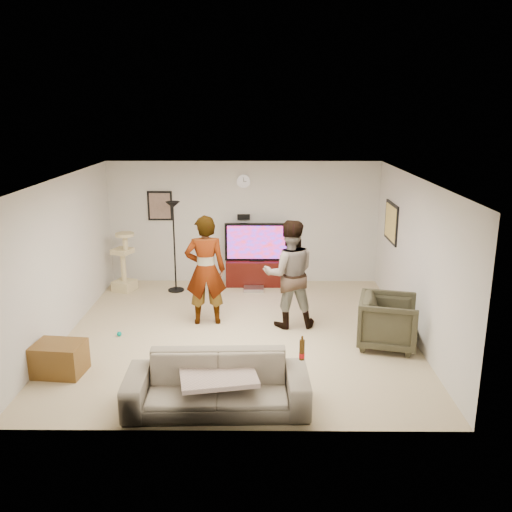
{
  "coord_description": "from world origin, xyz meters",
  "views": [
    {
      "loc": [
        0.34,
        -8.13,
        3.52
      ],
      "look_at": [
        0.27,
        0.2,
        1.24
      ],
      "focal_mm": 38.09,
      "sensor_mm": 36.0,
      "label": 1
    }
  ],
  "objects_px": {
    "person_left": "(205,270)",
    "armchair": "(388,322)",
    "cat_tree": "(123,262)",
    "side_table": "(59,359)",
    "floor_lamp": "(174,247)",
    "tv_stand": "(257,272)",
    "beer_bottle": "(302,350)",
    "sofa": "(217,384)",
    "tv": "(257,242)",
    "person_right": "(289,274)"
  },
  "relations": [
    {
      "from": "side_table",
      "to": "cat_tree",
      "type": "bearing_deg",
      "value": 89.45
    },
    {
      "from": "tv_stand",
      "to": "cat_tree",
      "type": "xyz_separation_m",
      "value": [
        -2.64,
        -0.39,
        0.33
      ]
    },
    {
      "from": "person_left",
      "to": "armchair",
      "type": "xyz_separation_m",
      "value": [
        2.85,
        -0.91,
        -0.53
      ]
    },
    {
      "from": "floor_lamp",
      "to": "person_left",
      "type": "xyz_separation_m",
      "value": [
        0.77,
        -1.66,
        0.03
      ]
    },
    {
      "from": "tv_stand",
      "to": "floor_lamp",
      "type": "height_order",
      "value": "floor_lamp"
    },
    {
      "from": "beer_bottle",
      "to": "person_left",
      "type": "bearing_deg",
      "value": 117.34
    },
    {
      "from": "person_left",
      "to": "cat_tree",
      "type": "bearing_deg",
      "value": -48.72
    },
    {
      "from": "armchair",
      "to": "beer_bottle",
      "type": "bearing_deg",
      "value": 155.13
    },
    {
      "from": "person_left",
      "to": "side_table",
      "type": "height_order",
      "value": "person_left"
    },
    {
      "from": "sofa",
      "to": "side_table",
      "type": "relative_size",
      "value": 3.32
    },
    {
      "from": "armchair",
      "to": "side_table",
      "type": "xyz_separation_m",
      "value": [
        -4.68,
        -0.93,
        -0.17
      ]
    },
    {
      "from": "tv",
      "to": "floor_lamp",
      "type": "bearing_deg",
      "value": -166.21
    },
    {
      "from": "cat_tree",
      "to": "side_table",
      "type": "height_order",
      "value": "cat_tree"
    },
    {
      "from": "sofa",
      "to": "beer_bottle",
      "type": "height_order",
      "value": "beer_bottle"
    },
    {
      "from": "floor_lamp",
      "to": "armchair",
      "type": "distance_m",
      "value": 4.47
    },
    {
      "from": "beer_bottle",
      "to": "armchair",
      "type": "height_order",
      "value": "beer_bottle"
    },
    {
      "from": "tv_stand",
      "to": "armchair",
      "type": "height_order",
      "value": "armchair"
    },
    {
      "from": "tv_stand",
      "to": "person_right",
      "type": "bearing_deg",
      "value": -75.88
    },
    {
      "from": "tv",
      "to": "side_table",
      "type": "relative_size",
      "value": 1.96
    },
    {
      "from": "tv_stand",
      "to": "person_left",
      "type": "height_order",
      "value": "person_left"
    },
    {
      "from": "tv",
      "to": "armchair",
      "type": "bearing_deg",
      "value": -55.94
    },
    {
      "from": "tv_stand",
      "to": "sofa",
      "type": "relative_size",
      "value": 0.57
    },
    {
      "from": "person_left",
      "to": "person_right",
      "type": "height_order",
      "value": "person_left"
    },
    {
      "from": "tv_stand",
      "to": "beer_bottle",
      "type": "distance_m",
      "value": 4.82
    },
    {
      "from": "tv_stand",
      "to": "side_table",
      "type": "xyz_separation_m",
      "value": [
        -2.67,
        -3.9,
        -0.04
      ]
    },
    {
      "from": "beer_bottle",
      "to": "side_table",
      "type": "height_order",
      "value": "beer_bottle"
    },
    {
      "from": "person_right",
      "to": "floor_lamp",
      "type": "bearing_deg",
      "value": -44.37
    },
    {
      "from": "armchair",
      "to": "side_table",
      "type": "relative_size",
      "value": 1.31
    },
    {
      "from": "cat_tree",
      "to": "person_right",
      "type": "bearing_deg",
      "value": -29.17
    },
    {
      "from": "person_left",
      "to": "sofa",
      "type": "relative_size",
      "value": 0.84
    },
    {
      "from": "cat_tree",
      "to": "sofa",
      "type": "height_order",
      "value": "cat_tree"
    },
    {
      "from": "cat_tree",
      "to": "side_table",
      "type": "xyz_separation_m",
      "value": [
        -0.03,
        -3.52,
        -0.37
      ]
    },
    {
      "from": "tv_stand",
      "to": "sofa",
      "type": "distance_m",
      "value": 4.78
    },
    {
      "from": "tv",
      "to": "person_left",
      "type": "distance_m",
      "value": 2.22
    },
    {
      "from": "cat_tree",
      "to": "floor_lamp",
      "type": "bearing_deg",
      "value": -0.46
    },
    {
      "from": "cat_tree",
      "to": "person_left",
      "type": "xyz_separation_m",
      "value": [
        1.8,
        -1.67,
        0.33
      ]
    },
    {
      "from": "tv_stand",
      "to": "person_right",
      "type": "distance_m",
      "value": 2.32
    },
    {
      "from": "tv",
      "to": "side_table",
      "type": "xyz_separation_m",
      "value": [
        -2.67,
        -3.9,
        -0.68
      ]
    },
    {
      "from": "floor_lamp",
      "to": "person_left",
      "type": "bearing_deg",
      "value": -65.09
    },
    {
      "from": "armchair",
      "to": "side_table",
      "type": "distance_m",
      "value": 4.77
    },
    {
      "from": "sofa",
      "to": "armchair",
      "type": "bearing_deg",
      "value": 34.45
    },
    {
      "from": "tv",
      "to": "sofa",
      "type": "height_order",
      "value": "tv"
    },
    {
      "from": "cat_tree",
      "to": "person_left",
      "type": "bearing_deg",
      "value": -42.86
    },
    {
      "from": "sofa",
      "to": "person_right",
      "type": "bearing_deg",
      "value": 67.41
    },
    {
      "from": "sofa",
      "to": "side_table",
      "type": "bearing_deg",
      "value": 157.12
    },
    {
      "from": "person_left",
      "to": "armchair",
      "type": "height_order",
      "value": "person_left"
    },
    {
      "from": "floor_lamp",
      "to": "person_right",
      "type": "bearing_deg",
      "value": -39.38
    },
    {
      "from": "person_left",
      "to": "person_right",
      "type": "bearing_deg",
      "value": 169.7
    },
    {
      "from": "tv_stand",
      "to": "person_left",
      "type": "xyz_separation_m",
      "value": [
        -0.84,
        -2.06,
        0.67
      ]
    },
    {
      "from": "side_table",
      "to": "floor_lamp",
      "type": "bearing_deg",
      "value": 73.16
    }
  ]
}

